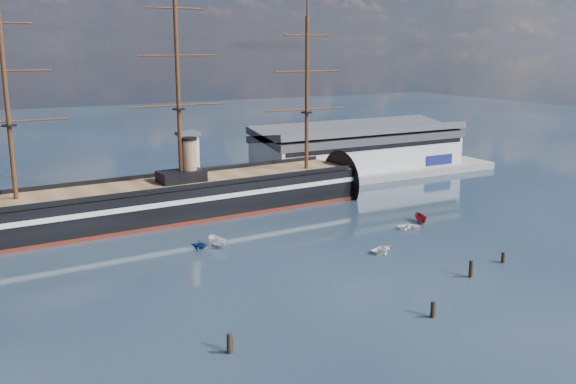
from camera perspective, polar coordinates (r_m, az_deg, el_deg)
ground at (r=128.71m, az=-4.80°, el=-3.93°), size 600.00×600.00×0.00m
quay at (r=164.54m, az=-6.75°, el=-0.25°), size 180.00×18.00×2.00m
warehouse at (r=189.20m, az=6.32°, el=3.95°), size 63.00×21.00×11.60m
quay_tower at (r=157.39m, az=-8.79°, el=2.72°), size 5.00×5.00×15.00m
warship at (r=143.22m, az=-10.80°, el=-0.71°), size 113.32×21.30×53.94m
motorboat_a at (r=122.40m, az=-6.26°, el=-4.86°), size 6.37×3.21×2.43m
motorboat_b at (r=119.89m, az=8.49°, el=-5.30°), size 2.09×3.50×1.53m
motorboat_d at (r=121.61m, az=-7.87°, el=-5.02°), size 5.39×5.50×1.97m
motorboat_e at (r=135.58m, az=10.81°, el=-3.25°), size 2.43×3.58×1.55m
motorboat_f at (r=140.71m, az=11.74°, el=-2.69°), size 6.12×3.83×2.30m
piling_near_left at (r=82.08m, az=-5.23°, el=-14.07°), size 0.64×0.64×3.31m
piling_near_mid at (r=93.60m, az=12.72°, el=-10.83°), size 0.64×0.64×3.09m
piling_near_right at (r=110.40m, az=15.90°, el=-7.29°), size 0.64×0.64×3.61m
piling_far_right at (r=119.12m, az=18.54°, el=-5.97°), size 0.64×0.64×2.64m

